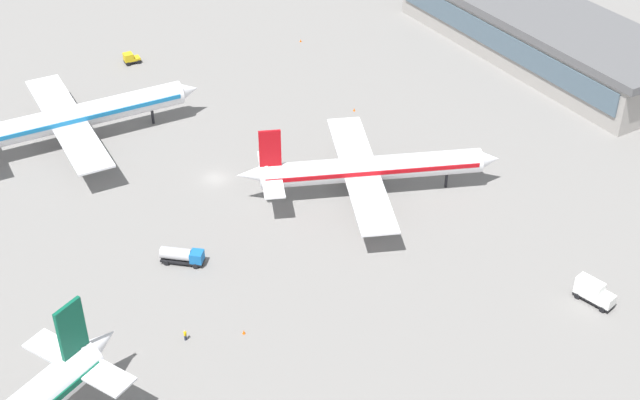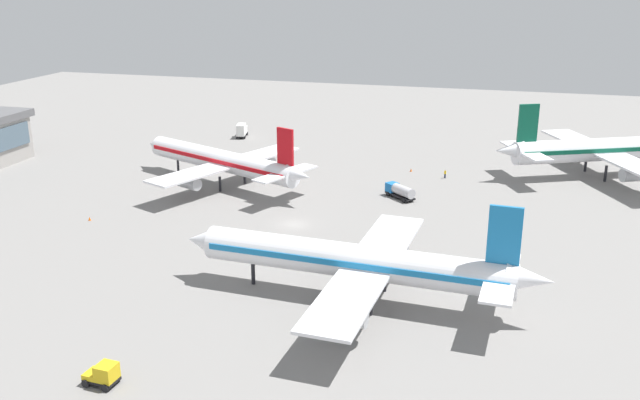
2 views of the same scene
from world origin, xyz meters
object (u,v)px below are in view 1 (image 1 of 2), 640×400
Objects in this scene: airplane_at_gate at (75,117)px; baggage_tug at (130,58)px; airplane_distant at (369,169)px; ground_crew_worker at (185,335)px; safety_cone_far_side at (301,41)px; safety_cone_near_gate at (354,110)px; safety_cone_mid_apron at (244,332)px; catering_truck at (593,292)px; fuel_truck at (182,255)px.

baggage_tug is at bearing 54.88° from airplane_at_gate.
airplane_distant is 24.29× the size of ground_crew_worker.
baggage_tug reaches higher than safety_cone_far_side.
safety_cone_near_gate is (39.95, -52.59, -0.55)m from ground_crew_worker.
baggage_tug is at bearing 126.61° from airplane_distant.
safety_cone_mid_apron is at bearing 133.32° from safety_cone_near_gate.
catering_truck is at bearing -56.06° from airplane_at_gate.
fuel_truck is 58.34m from catering_truck.
baggage_tug is (64.80, 15.29, -3.58)m from airplane_distant.
airplane_distant is 37.82m from safety_cone_mid_apron.
airplane_at_gate is 53.13m from airplane_distant.
safety_cone_near_gate is (24.01, -13.06, -4.44)m from airplane_distant.
ground_crew_worker is at bearing 140.29° from safety_cone_far_side.
airplane_distant reaches higher than fuel_truck.
baggage_tug is 2.00× the size of ground_crew_worker.
safety_cone_far_side is (74.48, -52.32, 0.00)m from safety_cone_mid_apron.
safety_cone_near_gate is 1.00× the size of safety_cone_far_side.
airplane_at_gate is 41.24m from fuel_truck.
safety_cone_far_side is at bearing 93.66° from airplane_distant.
airplane_at_gate is 31.72m from baggage_tug.
catering_truck is at bearing 178.71° from safety_cone_near_gate.
fuel_truck is 68.13m from baggage_tug.
airplane_at_gate is 7.63× the size of fuel_truck.
airplane_at_gate reaches higher than baggage_tug.
airplane_at_gate is 59.26m from safety_cone_mid_apron.
airplane_distant is 42.80m from ground_crew_worker.
ground_crew_worker is at bearing 67.26° from safety_cone_mid_apron.
safety_cone_near_gate is (-40.79, -28.35, -0.86)m from baggage_tug.
fuel_truck is at bearing 118.33° from safety_cone_near_gate.
airplane_at_gate reaches higher than safety_cone_far_side.
baggage_tug is (24.68, -19.54, -3.89)m from airplane_at_gate.
baggage_tug is at bearing 100.01° from ground_crew_worker.
airplane_at_gate reaches higher than airplane_distant.
catering_truck is 48.18m from safety_cone_mid_apron.
ground_crew_worker reaches higher than safety_cone_near_gate.
safety_cone_mid_apron is 1.00× the size of safety_cone_far_side.
baggage_tug is at bearing -11.59° from safety_cone_mid_apron.
safety_cone_near_gate is 1.00× the size of safety_cone_mid_apron.
catering_truck is at bearing -49.70° from airplane_distant.
ground_crew_worker is (-15.94, 39.53, -3.89)m from airplane_distant.
catering_truck is 9.80× the size of safety_cone_mid_apron.
safety_cone_mid_apron is at bearing -46.02° from fuel_truck.
safety_cone_far_side is (55.57, -19.86, -4.44)m from airplane_distant.
airplane_distant reaches higher than catering_truck.
airplane_distant is 33.40m from fuel_truck.
baggage_tug reaches higher than safety_cone_mid_apron.
airplane_at_gate is 75.98× the size of safety_cone_near_gate.
fuel_truck is 9.96× the size of safety_cone_near_gate.
safety_cone_far_side is (15.45, -54.70, -4.74)m from airplane_at_gate.
baggage_tug is 49.68m from safety_cone_near_gate.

